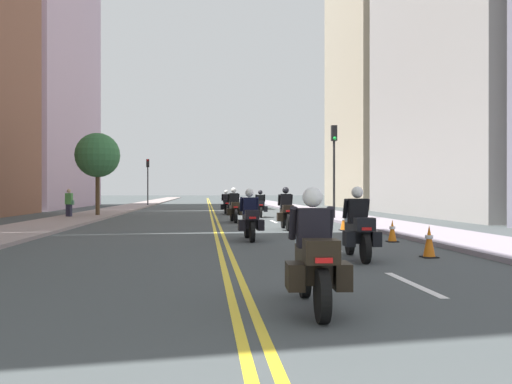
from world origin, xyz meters
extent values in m
plane|color=#414747|center=(0.00, 48.00, 0.00)|extent=(264.00, 264.00, 0.00)
cube|color=gray|center=(-7.25, 48.00, 0.06)|extent=(3.00, 144.00, 0.12)
cube|color=gray|center=(7.25, 48.00, 0.06)|extent=(3.00, 144.00, 0.12)
cube|color=yellow|center=(-0.12, 48.00, 0.00)|extent=(0.12, 132.00, 0.01)
cube|color=yellow|center=(0.12, 48.00, 0.00)|extent=(0.12, 132.00, 0.01)
cube|color=silver|center=(2.87, 8.00, 0.00)|extent=(0.14, 2.40, 0.01)
cube|color=silver|center=(2.87, 14.00, 0.00)|extent=(0.14, 2.40, 0.01)
cube|color=silver|center=(2.87, 20.00, 0.00)|extent=(0.14, 2.40, 0.01)
cube|color=silver|center=(2.87, 26.00, 0.00)|extent=(0.14, 2.40, 0.01)
cube|color=silver|center=(2.87, 32.00, 0.00)|extent=(0.14, 2.40, 0.01)
cube|color=silver|center=(2.87, 38.00, 0.00)|extent=(0.14, 2.40, 0.01)
cube|color=silver|center=(2.87, 44.00, 0.00)|extent=(0.14, 2.40, 0.01)
cube|color=silver|center=(2.87, 50.00, 0.00)|extent=(0.14, 2.40, 0.01)
cube|color=silver|center=(2.87, 56.00, 0.00)|extent=(0.14, 2.40, 0.01)
cube|color=#9E9B97|center=(15.68, 30.83, 10.93)|extent=(7.61, 17.29, 21.87)
cube|color=#BFA0B7|center=(-15.31, 50.15, 14.74)|extent=(6.86, 20.34, 29.47)
cube|color=#2D3847|center=(-18.76, 50.15, 7.37)|extent=(0.04, 17.09, 0.90)
cube|color=#2D3847|center=(-18.76, 50.15, 12.77)|extent=(0.04, 17.09, 0.90)
cube|color=#2D3847|center=(-18.76, 50.15, 18.18)|extent=(0.04, 17.09, 0.90)
cube|color=#B4A98D|center=(15.05, 48.09, 11.11)|extent=(6.35, 13.92, 22.22)
cube|color=#2D3847|center=(18.25, 48.09, 5.55)|extent=(0.04, 11.69, 0.90)
cube|color=#2D3847|center=(18.25, 48.09, 17.77)|extent=(0.04, 11.69, 0.90)
cylinder|color=black|center=(0.93, 7.11, 0.31)|extent=(0.15, 0.63, 0.63)
cylinder|color=black|center=(0.85, 5.58, 0.31)|extent=(0.15, 0.63, 0.63)
cube|color=silver|center=(0.93, 7.11, 0.65)|extent=(0.16, 0.33, 0.04)
cube|color=black|center=(0.89, 6.34, 0.59)|extent=(0.38, 1.18, 0.40)
cube|color=black|center=(0.85, 5.65, 0.81)|extent=(0.42, 0.38, 0.28)
cube|color=red|center=(0.84, 5.46, 0.73)|extent=(0.20, 0.04, 0.06)
cube|color=black|center=(0.59, 5.90, 0.49)|extent=(0.22, 0.45, 0.32)
cube|color=black|center=(1.14, 5.87, 0.49)|extent=(0.22, 0.45, 0.32)
cube|color=#B2C1CC|center=(0.91, 6.83, 0.97)|extent=(0.37, 0.14, 0.36)
cube|color=black|center=(0.89, 6.29, 1.05)|extent=(0.41, 0.28, 0.50)
cylinder|color=black|center=(0.65, 6.45, 1.10)|extent=(0.11, 0.29, 0.45)
cylinder|color=black|center=(1.13, 6.43, 1.10)|extent=(0.11, 0.29, 0.45)
sphere|color=white|center=(0.89, 6.32, 1.44)|extent=(0.26, 0.26, 0.26)
cylinder|color=black|center=(2.93, 12.07, 0.31)|extent=(0.16, 0.63, 0.62)
cylinder|color=black|center=(2.84, 10.50, 0.31)|extent=(0.16, 0.63, 0.62)
cube|color=silver|center=(2.93, 12.07, 0.64)|extent=(0.16, 0.33, 0.04)
cube|color=black|center=(2.88, 11.28, 0.59)|extent=(0.39, 1.21, 0.40)
cube|color=black|center=(2.84, 10.58, 0.81)|extent=(0.42, 0.38, 0.28)
cube|color=red|center=(2.83, 10.39, 0.73)|extent=(0.20, 0.04, 0.06)
cube|color=black|center=(2.58, 10.83, 0.49)|extent=(0.22, 0.45, 0.32)
cube|color=black|center=(3.14, 10.80, 0.49)|extent=(0.22, 0.45, 0.32)
cube|color=#B2C1CC|center=(2.91, 11.79, 0.97)|extent=(0.37, 0.14, 0.36)
cube|color=black|center=(2.88, 11.23, 1.07)|extent=(0.41, 0.28, 0.55)
cylinder|color=black|center=(2.65, 11.40, 1.12)|extent=(0.12, 0.29, 0.45)
cylinder|color=black|center=(3.13, 11.37, 1.12)|extent=(0.12, 0.29, 0.45)
sphere|color=white|center=(2.88, 11.26, 1.49)|extent=(0.26, 0.26, 0.26)
cylinder|color=black|center=(0.85, 16.88, 0.31)|extent=(0.14, 0.62, 0.62)
cylinder|color=black|center=(0.89, 15.37, 0.31)|extent=(0.14, 0.62, 0.62)
cube|color=silver|center=(0.85, 16.88, 0.64)|extent=(0.15, 0.32, 0.04)
cube|color=black|center=(0.87, 16.12, 0.59)|extent=(0.35, 1.16, 0.40)
cube|color=black|center=(0.89, 15.44, 0.81)|extent=(0.41, 0.37, 0.28)
cube|color=red|center=(0.89, 15.25, 0.73)|extent=(0.20, 0.04, 0.06)
cube|color=black|center=(0.60, 15.66, 0.49)|extent=(0.21, 0.45, 0.32)
cube|color=black|center=(1.16, 15.68, 0.49)|extent=(0.21, 0.45, 0.32)
cube|color=#B2C1CC|center=(0.85, 16.61, 0.97)|extent=(0.36, 0.13, 0.36)
cube|color=black|center=(0.87, 16.07, 1.05)|extent=(0.41, 0.27, 0.53)
cylinder|color=black|center=(0.62, 16.22, 1.10)|extent=(0.11, 0.28, 0.45)
cylinder|color=black|center=(1.10, 16.23, 1.10)|extent=(0.11, 0.28, 0.45)
sphere|color=white|center=(0.87, 16.10, 1.46)|extent=(0.26, 0.26, 0.26)
cylinder|color=black|center=(2.66, 21.27, 0.34)|extent=(0.13, 0.67, 0.67)
cylinder|color=black|center=(2.64, 19.76, 0.34)|extent=(0.13, 0.67, 0.67)
cube|color=silver|center=(2.66, 21.27, 0.69)|extent=(0.14, 0.32, 0.04)
cube|color=black|center=(2.65, 20.52, 0.62)|extent=(0.34, 1.15, 0.40)
cube|color=black|center=(2.64, 19.84, 0.84)|extent=(0.41, 0.37, 0.28)
cube|color=red|center=(2.64, 19.65, 0.76)|extent=(0.20, 0.03, 0.06)
cube|color=black|center=(2.36, 20.07, 0.52)|extent=(0.21, 0.44, 0.32)
cube|color=black|center=(2.92, 20.06, 0.52)|extent=(0.21, 0.44, 0.32)
cube|color=#B2C1CC|center=(2.66, 21.00, 1.00)|extent=(0.36, 0.13, 0.36)
cube|color=black|center=(2.65, 20.47, 1.11)|extent=(0.40, 0.27, 0.58)
cylinder|color=black|center=(2.41, 20.62, 1.16)|extent=(0.10, 0.28, 0.45)
cylinder|color=black|center=(2.89, 20.61, 1.16)|extent=(0.10, 0.28, 0.45)
sphere|color=black|center=(2.65, 20.50, 1.54)|extent=(0.26, 0.26, 0.26)
cylinder|color=black|center=(0.84, 26.47, 0.34)|extent=(0.16, 0.68, 0.67)
cylinder|color=black|center=(0.93, 24.85, 0.34)|extent=(0.16, 0.68, 0.67)
cube|color=silver|center=(0.84, 26.47, 0.69)|extent=(0.16, 0.33, 0.04)
cube|color=black|center=(0.88, 25.66, 0.62)|extent=(0.39, 1.25, 0.40)
cube|color=black|center=(0.93, 24.93, 0.84)|extent=(0.42, 0.38, 0.28)
cube|color=red|center=(0.94, 24.74, 0.76)|extent=(0.20, 0.04, 0.06)
cube|color=black|center=(0.63, 25.16, 0.52)|extent=(0.22, 0.45, 0.32)
cube|color=black|center=(1.19, 25.19, 0.52)|extent=(0.22, 0.45, 0.32)
cube|color=#B2C1CC|center=(0.85, 26.18, 1.00)|extent=(0.37, 0.14, 0.36)
cube|color=black|center=(0.89, 25.61, 1.11)|extent=(0.41, 0.28, 0.59)
cylinder|color=black|center=(0.64, 25.75, 1.16)|extent=(0.12, 0.29, 0.45)
cylinder|color=black|center=(1.12, 25.77, 1.16)|extent=(0.12, 0.29, 0.45)
sphere|color=white|center=(0.88, 25.64, 1.55)|extent=(0.26, 0.26, 0.26)
cylinder|color=black|center=(2.70, 31.19, 0.31)|extent=(0.15, 0.62, 0.62)
cylinder|color=black|center=(2.63, 29.71, 0.31)|extent=(0.15, 0.62, 0.62)
cube|color=silver|center=(2.70, 31.19, 0.64)|extent=(0.16, 0.33, 0.04)
cube|color=black|center=(2.66, 30.45, 0.59)|extent=(0.38, 1.14, 0.40)
cube|color=black|center=(2.63, 29.79, 0.81)|extent=(0.42, 0.38, 0.28)
cube|color=red|center=(2.62, 29.60, 0.73)|extent=(0.20, 0.04, 0.06)
cube|color=black|center=(2.36, 30.02, 0.49)|extent=(0.22, 0.45, 0.32)
cube|color=black|center=(2.92, 29.99, 0.49)|extent=(0.22, 0.45, 0.32)
cube|color=#B2C1CC|center=(2.69, 30.92, 0.97)|extent=(0.37, 0.14, 0.36)
cube|color=black|center=(2.66, 30.40, 1.04)|extent=(0.41, 0.28, 0.50)
cylinder|color=black|center=(2.43, 30.56, 1.09)|extent=(0.11, 0.29, 0.45)
cylinder|color=black|center=(2.91, 30.54, 1.09)|extent=(0.11, 0.29, 0.45)
sphere|color=black|center=(2.66, 30.43, 1.43)|extent=(0.26, 0.26, 0.26)
cylinder|color=black|center=(0.83, 35.33, 0.31)|extent=(0.13, 0.63, 0.62)
cylinder|color=black|center=(0.88, 33.74, 0.31)|extent=(0.13, 0.63, 0.62)
cube|color=silver|center=(0.83, 35.33, 0.64)|extent=(0.15, 0.32, 0.04)
cube|color=black|center=(0.86, 34.54, 0.59)|extent=(0.35, 1.22, 0.40)
cube|color=black|center=(0.88, 33.82, 0.81)|extent=(0.41, 0.37, 0.28)
cube|color=red|center=(0.88, 33.63, 0.73)|extent=(0.20, 0.04, 0.06)
cube|color=black|center=(0.59, 34.05, 0.49)|extent=(0.21, 0.45, 0.32)
cube|color=black|center=(1.15, 34.07, 0.49)|extent=(0.21, 0.45, 0.32)
cube|color=#B2C1CC|center=(0.84, 35.05, 0.97)|extent=(0.36, 0.13, 0.36)
cube|color=black|center=(0.86, 34.49, 1.05)|extent=(0.41, 0.27, 0.52)
cylinder|color=black|center=(0.61, 34.63, 1.10)|extent=(0.11, 0.28, 0.45)
cylinder|color=black|center=(1.09, 34.64, 1.10)|extent=(0.11, 0.28, 0.45)
sphere|color=white|center=(0.86, 34.52, 1.45)|extent=(0.26, 0.26, 0.26)
cube|color=black|center=(5.04, 15.10, 0.01)|extent=(0.32, 0.32, 0.03)
cone|color=orange|center=(5.04, 15.10, 0.35)|extent=(0.25, 0.25, 0.63)
cylinder|color=white|center=(5.04, 15.10, 0.42)|extent=(0.17, 0.17, 0.08)
cube|color=black|center=(4.58, 11.35, 0.01)|extent=(0.34, 0.34, 0.03)
cone|color=orange|center=(4.58, 11.35, 0.39)|extent=(0.27, 0.27, 0.71)
cylinder|color=white|center=(4.58, 11.35, 0.47)|extent=(0.18, 0.18, 0.08)
cube|color=black|center=(4.80, 19.83, 0.01)|extent=(0.33, 0.33, 0.03)
cone|color=orange|center=(4.80, 19.83, 0.35)|extent=(0.26, 0.26, 0.65)
cylinder|color=white|center=(4.80, 19.83, 0.43)|extent=(0.18, 0.18, 0.08)
cylinder|color=black|center=(6.15, 27.03, 2.07)|extent=(0.12, 0.12, 4.15)
cube|color=black|center=(6.15, 27.03, 4.50)|extent=(0.28, 0.28, 0.80)
sphere|color=green|center=(6.15, 26.88, 4.22)|extent=(0.18, 0.18, 0.18)
cylinder|color=black|center=(-6.15, 54.01, 1.95)|extent=(0.12, 0.12, 3.91)
cube|color=black|center=(-6.15, 54.01, 4.26)|extent=(0.28, 0.28, 0.80)
sphere|color=red|center=(-6.15, 53.86, 4.54)|extent=(0.18, 0.18, 0.18)
cube|color=#252438|center=(-7.91, 29.96, 0.39)|extent=(0.33, 0.28, 0.78)
cube|color=#468F43|center=(-7.91, 29.96, 1.09)|extent=(0.41, 0.32, 0.62)
sphere|color=tan|center=(-7.91, 29.96, 1.51)|extent=(0.22, 0.22, 0.22)
cube|color=#487C5A|center=(-7.70, 29.90, 0.88)|extent=(0.18, 0.14, 0.24)
cylinder|color=#4E3A24|center=(-6.71, 31.71, 1.34)|extent=(0.24, 0.24, 2.69)
sphere|color=#336B3C|center=(-6.71, 31.71, 3.59)|extent=(2.58, 2.58, 2.58)
camera|label=1|loc=(-0.49, -0.55, 1.52)|focal=38.17mm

